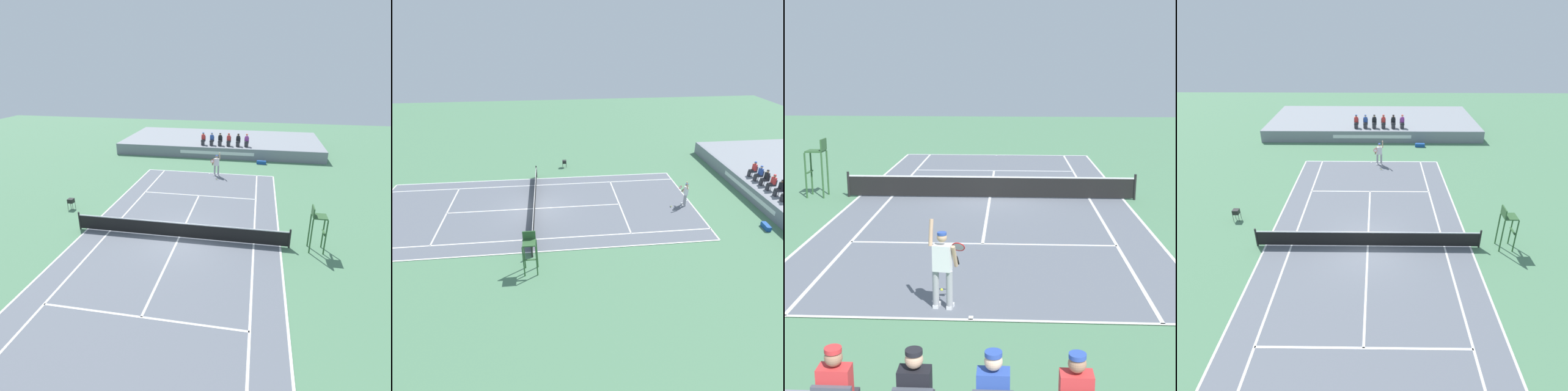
% 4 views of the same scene
% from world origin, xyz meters
% --- Properties ---
extents(ground_plane, '(80.00, 80.00, 0.00)m').
position_xyz_m(ground_plane, '(0.00, 0.00, 0.00)').
color(ground_plane, '#4C7A56').
extents(court, '(11.08, 23.88, 0.03)m').
position_xyz_m(court, '(0.00, 0.00, 0.01)').
color(court, slate).
rests_on(court, ground).
extents(net, '(11.98, 0.10, 1.07)m').
position_xyz_m(net, '(0.00, 0.00, 0.52)').
color(net, black).
rests_on(net, ground).
extents(barrier_wall, '(21.32, 0.25, 1.14)m').
position_xyz_m(barrier_wall, '(0.00, 16.74, 0.57)').
color(barrier_wall, gray).
rests_on(barrier_wall, ground).
extents(bleacher_platform, '(21.32, 9.71, 1.14)m').
position_xyz_m(bleacher_platform, '(0.00, 21.71, 0.57)').
color(bleacher_platform, gray).
rests_on(bleacher_platform, ground).
extents(spectator_seated_0, '(0.44, 0.60, 1.27)m').
position_xyz_m(spectator_seated_0, '(-1.55, 17.74, 1.75)').
color(spectator_seated_0, '#474C56').
rests_on(spectator_seated_0, bleacher_platform).
extents(spectator_seated_1, '(0.44, 0.60, 1.27)m').
position_xyz_m(spectator_seated_1, '(-0.66, 17.74, 1.75)').
color(spectator_seated_1, '#474C56').
rests_on(spectator_seated_1, bleacher_platform).
extents(spectator_seated_2, '(0.44, 0.60, 1.27)m').
position_xyz_m(spectator_seated_2, '(0.20, 17.74, 1.75)').
color(spectator_seated_2, '#474C56').
rests_on(spectator_seated_2, bleacher_platform).
extents(spectator_seated_3, '(0.44, 0.60, 1.27)m').
position_xyz_m(spectator_seated_3, '(1.08, 17.74, 1.75)').
color(spectator_seated_3, '#474C56').
rests_on(spectator_seated_3, bleacher_platform).
extents(spectator_seated_4, '(0.44, 0.60, 1.27)m').
position_xyz_m(spectator_seated_4, '(2.04, 17.74, 1.75)').
color(spectator_seated_4, '#474C56').
rests_on(spectator_seated_4, bleacher_platform).
extents(spectator_seated_5, '(0.44, 0.60, 1.27)m').
position_xyz_m(spectator_seated_5, '(2.89, 17.74, 1.75)').
color(spectator_seated_5, '#474C56').
rests_on(spectator_seated_5, bleacher_platform).
extents(tennis_player, '(0.81, 0.62, 2.08)m').
position_xyz_m(tennis_player, '(0.66, 11.29, 0.99)').
color(tennis_player, '#9E9EA3').
rests_on(tennis_player, ground).
extents(tennis_ball, '(0.07, 0.07, 0.07)m').
position_xyz_m(tennis_ball, '(0.82, 10.24, 0.03)').
color(tennis_ball, '#D1E533').
rests_on(tennis_ball, ground).
extents(umpire_chair, '(0.77, 0.77, 2.44)m').
position_xyz_m(umpire_chair, '(7.19, 0.00, 1.56)').
color(umpire_chair, '#2D562D').
rests_on(umpire_chair, ground).
extents(equipment_bag, '(0.92, 0.37, 0.32)m').
position_xyz_m(equipment_bag, '(4.48, 15.61, 0.16)').
color(equipment_bag, '#194799').
rests_on(equipment_bag, ground).
extents(ball_hopper, '(0.36, 0.36, 0.70)m').
position_xyz_m(ball_hopper, '(-7.97, 2.60, 0.57)').
color(ball_hopper, black).
rests_on(ball_hopper, ground).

